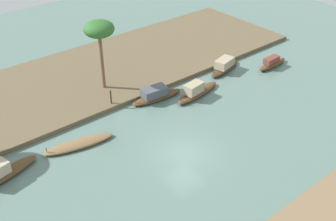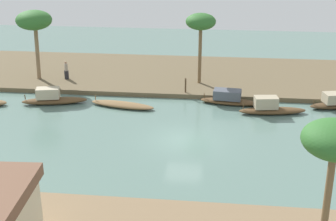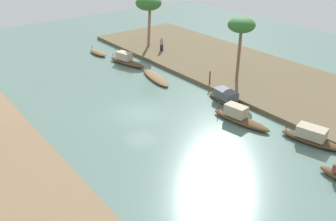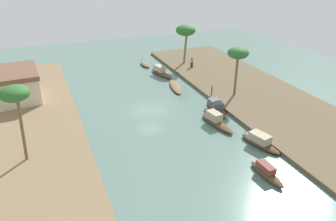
{
  "view_description": "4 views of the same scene",
  "coord_description": "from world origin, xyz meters",
  "px_view_note": "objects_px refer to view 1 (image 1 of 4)",
  "views": [
    {
      "loc": [
        16.18,
        17.74,
        19.13
      ],
      "look_at": [
        -2.16,
        -4.42,
        0.61
      ],
      "focal_mm": 45.63,
      "sensor_mm": 36.0,
      "label": 1
    },
    {
      "loc": [
        -2.0,
        28.19,
        13.31
      ],
      "look_at": [
        1.47,
        -3.59,
        0.65
      ],
      "focal_mm": 49.61,
      "sensor_mm": 36.0,
      "label": 2
    },
    {
      "loc": [
        -23.17,
        15.04,
        14.16
      ],
      "look_at": [
        -2.57,
        -1.03,
        0.98
      ],
      "focal_mm": 39.5,
      "sensor_mm": 36.0,
      "label": 3
    },
    {
      "loc": [
        -33.38,
        11.19,
        16.83
      ],
      "look_at": [
        -2.47,
        -1.35,
        0.8
      ],
      "focal_mm": 35.33,
      "sensor_mm": 36.0,
      "label": 4
    }
  ],
  "objects_px": {
    "sampan_with_tall_canopy": "(79,144)",
    "mooring_post": "(111,97)",
    "sampan_with_red_awning": "(224,66)",
    "sampan_upstream_small": "(272,63)",
    "palm_tree_left_near": "(99,30)",
    "sampan_downstream_large": "(1,174)",
    "sampan_foreground": "(196,91)",
    "sampan_open_hull": "(156,95)"
  },
  "relations": [
    {
      "from": "sampan_foreground",
      "to": "sampan_upstream_small",
      "type": "height_order",
      "value": "sampan_foreground"
    },
    {
      "from": "sampan_foreground",
      "to": "sampan_with_tall_canopy",
      "type": "xyz_separation_m",
      "value": [
        11.52,
        -0.18,
        -0.28
      ]
    },
    {
      "from": "sampan_foreground",
      "to": "sampan_downstream_large",
      "type": "bearing_deg",
      "value": -9.06
    },
    {
      "from": "sampan_with_red_awning",
      "to": "palm_tree_left_near",
      "type": "height_order",
      "value": "palm_tree_left_near"
    },
    {
      "from": "sampan_with_red_awning",
      "to": "sampan_upstream_small",
      "type": "bearing_deg",
      "value": 136.34
    },
    {
      "from": "sampan_with_tall_canopy",
      "to": "palm_tree_left_near",
      "type": "bearing_deg",
      "value": -124.32
    },
    {
      "from": "sampan_with_tall_canopy",
      "to": "sampan_downstream_large",
      "type": "bearing_deg",
      "value": 10.56
    },
    {
      "from": "sampan_with_red_awning",
      "to": "sampan_upstream_small",
      "type": "distance_m",
      "value": 4.84
    },
    {
      "from": "sampan_open_hull",
      "to": "sampan_upstream_small",
      "type": "relative_size",
      "value": 1.22
    },
    {
      "from": "sampan_foreground",
      "to": "sampan_open_hull",
      "type": "distance_m",
      "value": 3.57
    },
    {
      "from": "sampan_upstream_small",
      "to": "sampan_open_hull",
      "type": "bearing_deg",
      "value": -13.03
    },
    {
      "from": "sampan_with_red_awning",
      "to": "sampan_with_tall_canopy",
      "type": "bearing_deg",
      "value": -8.41
    },
    {
      "from": "sampan_foreground",
      "to": "sampan_with_tall_canopy",
      "type": "relative_size",
      "value": 0.97
    },
    {
      "from": "sampan_upstream_small",
      "to": "sampan_downstream_large",
      "type": "distance_m",
      "value": 26.8
    },
    {
      "from": "sampan_foreground",
      "to": "mooring_post",
      "type": "xyz_separation_m",
      "value": [
        6.72,
        -3.17,
        0.52
      ]
    },
    {
      "from": "sampan_downstream_large",
      "to": "mooring_post",
      "type": "height_order",
      "value": "mooring_post"
    },
    {
      "from": "sampan_foreground",
      "to": "sampan_open_hull",
      "type": "bearing_deg",
      "value": -37.78
    },
    {
      "from": "sampan_foreground",
      "to": "mooring_post",
      "type": "height_order",
      "value": "mooring_post"
    },
    {
      "from": "sampan_with_tall_canopy",
      "to": "sampan_open_hull",
      "type": "relative_size",
      "value": 1.1
    },
    {
      "from": "sampan_with_red_awning",
      "to": "sampan_open_hull",
      "type": "bearing_deg",
      "value": -13.71
    },
    {
      "from": "mooring_post",
      "to": "palm_tree_left_near",
      "type": "xyz_separation_m",
      "value": [
        -1.03,
        -2.72,
        4.72
      ]
    },
    {
      "from": "sampan_downstream_large",
      "to": "palm_tree_left_near",
      "type": "distance_m",
      "value": 13.89
    },
    {
      "from": "sampan_open_hull",
      "to": "sampan_downstream_large",
      "type": "relative_size",
      "value": 0.92
    },
    {
      "from": "mooring_post",
      "to": "palm_tree_left_near",
      "type": "relative_size",
      "value": 0.2
    },
    {
      "from": "sampan_with_tall_canopy",
      "to": "sampan_open_hull",
      "type": "distance_m",
      "value": 8.57
    },
    {
      "from": "sampan_open_hull",
      "to": "palm_tree_left_near",
      "type": "height_order",
      "value": "palm_tree_left_near"
    },
    {
      "from": "sampan_downstream_large",
      "to": "palm_tree_left_near",
      "type": "xyz_separation_m",
      "value": [
        -11.57,
        -5.62,
        5.24
      ]
    },
    {
      "from": "mooring_post",
      "to": "sampan_open_hull",
      "type": "bearing_deg",
      "value": 158.78
    },
    {
      "from": "sampan_with_tall_canopy",
      "to": "sampan_downstream_large",
      "type": "xyz_separation_m",
      "value": [
        5.73,
        -0.08,
        0.28
      ]
    },
    {
      "from": "sampan_with_tall_canopy",
      "to": "mooring_post",
      "type": "bearing_deg",
      "value": -136.82
    },
    {
      "from": "sampan_downstream_large",
      "to": "palm_tree_left_near",
      "type": "bearing_deg",
      "value": -166.47
    },
    {
      "from": "sampan_with_tall_canopy",
      "to": "mooring_post",
      "type": "height_order",
      "value": "mooring_post"
    },
    {
      "from": "sampan_with_tall_canopy",
      "to": "mooring_post",
      "type": "xyz_separation_m",
      "value": [
        -4.8,
        -2.98,
        0.8
      ]
    },
    {
      "from": "sampan_foreground",
      "to": "mooring_post",
      "type": "relative_size",
      "value": 4.29
    },
    {
      "from": "sampan_with_tall_canopy",
      "to": "sampan_downstream_large",
      "type": "distance_m",
      "value": 5.74
    },
    {
      "from": "sampan_with_tall_canopy",
      "to": "palm_tree_left_near",
      "type": "xyz_separation_m",
      "value": [
        -5.84,
        -5.7,
        5.52
      ]
    },
    {
      "from": "sampan_open_hull",
      "to": "sampan_upstream_small",
      "type": "bearing_deg",
      "value": 175.49
    },
    {
      "from": "sampan_open_hull",
      "to": "sampan_downstream_large",
      "type": "distance_m",
      "value": 14.23
    },
    {
      "from": "sampan_upstream_small",
      "to": "mooring_post",
      "type": "distance_m",
      "value": 16.7
    },
    {
      "from": "sampan_with_red_awning",
      "to": "sampan_with_tall_canopy",
      "type": "distance_m",
      "value": 16.94
    },
    {
      "from": "sampan_with_red_awning",
      "to": "palm_tree_left_near",
      "type": "bearing_deg",
      "value": -34.25
    },
    {
      "from": "sampan_open_hull",
      "to": "sampan_downstream_large",
      "type": "xyz_separation_m",
      "value": [
        14.15,
        1.5,
        0.01
      ]
    }
  ]
}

